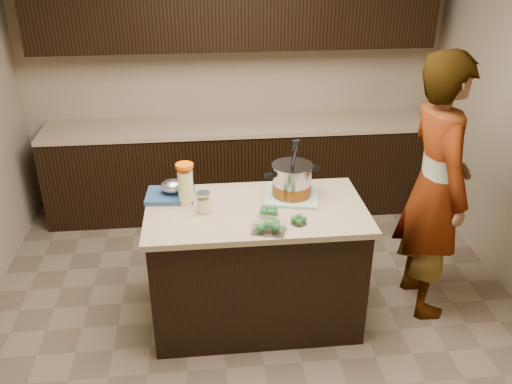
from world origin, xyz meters
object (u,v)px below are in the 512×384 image
at_px(stock_pot, 292,182).
at_px(person, 435,188).
at_px(island, 256,265).
at_px(lemonade_pitcher, 186,186).

relative_size(stock_pot, person, 0.21).
bearing_deg(island, lemonade_pitcher, 165.54).
height_order(island, lemonade_pitcher, lemonade_pitcher).
bearing_deg(island, stock_pot, 28.35).
height_order(island, person, person).
bearing_deg(island, person, 3.07).
bearing_deg(person, island, 92.37).
relative_size(island, person, 0.77).
distance_m(lemonade_pitcher, person, 1.71).
relative_size(island, lemonade_pitcher, 5.13).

